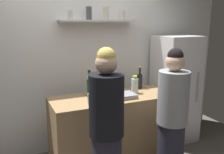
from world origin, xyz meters
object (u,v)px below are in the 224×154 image
at_px(wine_bottle_green_glass, 89,88).
at_px(wine_bottle_pale_glass, 90,85).
at_px(wine_bottle_amber_glass, 101,87).
at_px(person_grey_hoodie, 172,120).
at_px(refrigerator, 175,89).
at_px(utensil_holder, 92,99).
at_px(baking_pan, 121,96).
at_px(water_bottle_plastic, 135,85).
at_px(person_blonde, 107,131).
at_px(wine_bottle_dark_glass, 140,80).

xyz_separation_m(wine_bottle_green_glass, wine_bottle_pale_glass, (0.06, 0.16, -0.01)).
xyz_separation_m(wine_bottle_amber_glass, person_grey_hoodie, (0.58, -0.67, -0.28)).
height_order(refrigerator, wine_bottle_amber_glass, refrigerator).
bearing_deg(wine_bottle_amber_glass, utensil_holder, -132.42).
xyz_separation_m(baking_pan, wine_bottle_green_glass, (-0.36, 0.17, 0.11)).
distance_m(wine_bottle_green_glass, wine_bottle_pale_glass, 0.17).
relative_size(wine_bottle_amber_glass, water_bottle_plastic, 1.40).
bearing_deg(utensil_holder, person_blonde, -92.35).
bearing_deg(baking_pan, wine_bottle_dark_glass, 35.73).
distance_m(utensil_holder, wine_bottle_green_glass, 0.26).
height_order(baking_pan, wine_bottle_green_glass, wine_bottle_green_glass).
height_order(wine_bottle_amber_glass, person_blonde, person_blonde).
height_order(baking_pan, person_grey_hoodie, person_grey_hoodie).
height_order(utensil_holder, water_bottle_plastic, water_bottle_plastic).
bearing_deg(wine_bottle_green_glass, water_bottle_plastic, -3.67).
relative_size(baking_pan, utensil_holder, 1.52).
bearing_deg(wine_bottle_amber_glass, refrigerator, 11.61).
xyz_separation_m(wine_bottle_amber_glass, person_blonde, (-0.22, -0.70, -0.25)).
height_order(wine_bottle_green_glass, person_grey_hoodie, person_grey_hoodie).
xyz_separation_m(refrigerator, wine_bottle_pale_glass, (-1.44, -0.10, 0.23)).
bearing_deg(person_grey_hoodie, wine_bottle_pale_glass, 24.61).
bearing_deg(refrigerator, person_grey_hoodie, -129.04).
bearing_deg(person_grey_hoodie, refrigerator, -52.27).
bearing_deg(wine_bottle_dark_glass, water_bottle_plastic, -133.97).
xyz_separation_m(utensil_holder, wine_bottle_dark_glass, (0.85, 0.39, 0.05)).
distance_m(baking_pan, wine_bottle_amber_glass, 0.27).
bearing_deg(person_blonde, baking_pan, -149.16).
bearing_deg(wine_bottle_pale_glass, wine_bottle_dark_glass, -0.81).
bearing_deg(baking_pan, person_blonde, -127.76).
distance_m(wine_bottle_pale_glass, wine_bottle_dark_glass, 0.73).
distance_m(refrigerator, utensil_holder, 1.64).
xyz_separation_m(wine_bottle_dark_glass, person_grey_hoodie, (-0.07, -0.84, -0.27)).
distance_m(utensil_holder, water_bottle_plastic, 0.70).
xyz_separation_m(refrigerator, wine_bottle_dark_glass, (-0.71, -0.11, 0.22)).
bearing_deg(person_blonde, refrigerator, -169.50).
bearing_deg(refrigerator, wine_bottle_pale_glass, -176.18).
relative_size(baking_pan, person_blonde, 0.21).
height_order(water_bottle_plastic, person_blonde, person_blonde).
xyz_separation_m(utensil_holder, wine_bottle_green_glass, (0.06, 0.25, 0.07)).
relative_size(wine_bottle_dark_glass, person_grey_hoodie, 0.20).
bearing_deg(wine_bottle_amber_glass, water_bottle_plastic, -1.80).
bearing_deg(person_grey_hoodie, water_bottle_plastic, -3.48).
bearing_deg(wine_bottle_dark_glass, refrigerator, 8.57).
bearing_deg(person_blonde, wine_bottle_pale_glass, -120.28).
relative_size(baking_pan, wine_bottle_green_glass, 0.98).
relative_size(refrigerator, baking_pan, 4.82).
distance_m(baking_pan, wine_bottle_green_glass, 0.41).
xyz_separation_m(baking_pan, utensil_holder, (-0.42, -0.08, 0.04)).
relative_size(wine_bottle_pale_glass, wine_bottle_dark_glass, 0.99).
height_order(wine_bottle_amber_glass, wine_bottle_pale_glass, wine_bottle_amber_glass).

